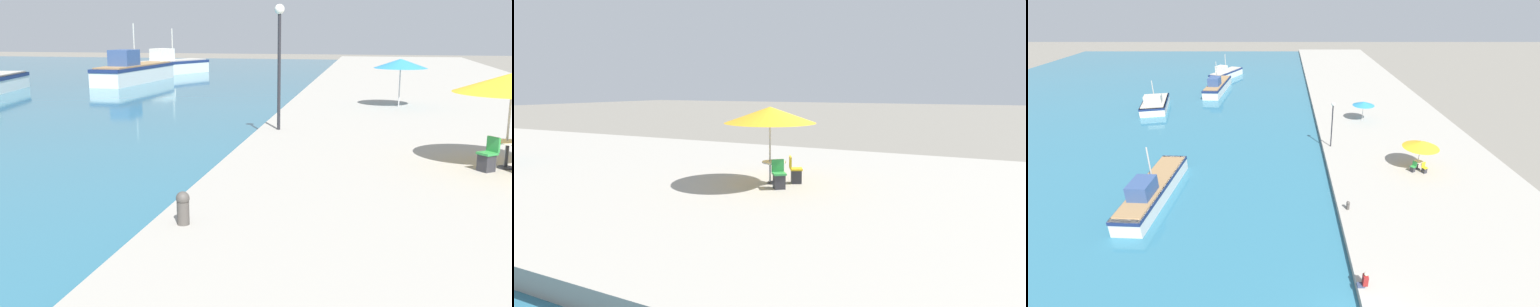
# 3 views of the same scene
# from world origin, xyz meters

# --- Properties ---
(water_basin) EXTENTS (56.00, 90.00, 0.04)m
(water_basin) POSITION_xyz_m (-28.00, 37.00, 0.02)
(water_basin) COLOR #2D6B84
(water_basin) RESTS_ON ground_plane
(quay_promenade) EXTENTS (16.00, 90.00, 0.51)m
(quay_promenade) POSITION_xyz_m (8.00, 37.00, 0.25)
(quay_promenade) COLOR #A39E93
(quay_promenade) RESTS_ON ground_plane
(fishing_boat_near) EXTENTS (2.67, 9.91, 4.27)m
(fishing_boat_near) POSITION_xyz_m (-13.91, 12.15, 0.88)
(fishing_boat_near) COLOR silver
(fishing_boat_near) RESTS_ON water_basin
(fishing_boat_mid) EXTENTS (4.60, 7.73, 3.83)m
(fishing_boat_mid) POSITION_xyz_m (-21.28, 34.23, 0.80)
(fishing_boat_mid) COLOR white
(fishing_boat_mid) RESTS_ON water_basin
(fishing_boat_far) EXTENTS (2.89, 10.42, 4.62)m
(fishing_boat_far) POSITION_xyz_m (-14.38, 42.97, 0.95)
(fishing_boat_far) COLOR silver
(fishing_boat_far) RESTS_ON water_basin
(fishing_boat_distant) EXTENTS (5.29, 8.38, 4.24)m
(fishing_boat_distant) POSITION_xyz_m (-14.48, 52.12, 0.88)
(fishing_boat_distant) COLOR silver
(fishing_boat_distant) RESTS_ON water_basin
(cafe_umbrella_pink) EXTENTS (3.05, 3.05, 2.56)m
(cafe_umbrella_pink) POSITION_xyz_m (7.77, 16.26, 2.79)
(cafe_umbrella_pink) COLOR #B7B7B7
(cafe_umbrella_pink) RESTS_ON quay_promenade
(cafe_umbrella_white) EXTENTS (2.55, 2.55, 2.30)m
(cafe_umbrella_white) POSITION_xyz_m (5.47, 28.47, 2.59)
(cafe_umbrella_white) COLOR #B7B7B7
(cafe_umbrella_white) RESTS_ON quay_promenade
(cafe_table) EXTENTS (0.80, 0.80, 0.74)m
(cafe_table) POSITION_xyz_m (7.76, 16.12, 1.04)
(cafe_table) COLOR #333338
(cafe_table) RESTS_ON quay_promenade
(cafe_chair_left) EXTENTS (0.55, 0.56, 0.91)m
(cafe_chair_left) POSITION_xyz_m (8.09, 15.47, 0.83)
(cafe_chair_left) COLOR #2D2D33
(cafe_chair_left) RESTS_ON quay_promenade
(cafe_chair_right) EXTENTS (0.58, 0.58, 0.91)m
(cafe_chair_right) POSITION_xyz_m (7.19, 15.68, 0.83)
(cafe_chair_right) COLOR #2D2D33
(cafe_chair_right) RESTS_ON quay_promenade
(person_at_quay) EXTENTS (0.53, 0.36, 0.98)m
(person_at_quay) POSITION_xyz_m (0.33, 3.03, 0.94)
(person_at_quay) COLOR #333D5B
(person_at_quay) RESTS_ON quay_promenade
(mooring_bollard) EXTENTS (0.26, 0.26, 0.65)m
(mooring_bollard) POSITION_xyz_m (0.67, 10.08, 0.86)
(mooring_bollard) COLOR #4C4742
(mooring_bollard) RESTS_ON quay_promenade
(lamppost) EXTENTS (0.36, 0.36, 4.56)m
(lamppost) POSITION_xyz_m (0.78, 20.93, 3.60)
(lamppost) COLOR #232328
(lamppost) RESTS_ON quay_promenade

